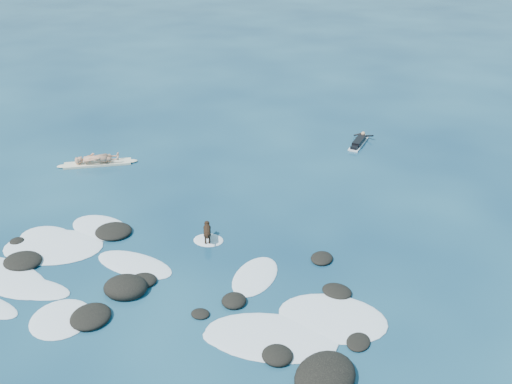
# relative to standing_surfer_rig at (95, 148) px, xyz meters

# --- Properties ---
(ground) EXTENTS (160.00, 160.00, 0.00)m
(ground) POSITION_rel_standing_surfer_rig_xyz_m (6.41, -6.65, -0.82)
(ground) COLOR #0A2642
(ground) RESTS_ON ground
(reef_rocks) EXTENTS (12.99, 7.21, 0.60)m
(reef_rocks) POSITION_rel_standing_surfer_rig_xyz_m (7.54, -8.84, -0.70)
(reef_rocks) COLOR black
(reef_rocks) RESTS_ON ground
(breaking_foam) EXTENTS (14.32, 7.34, 0.12)m
(breaking_foam) POSITION_rel_standing_surfer_rig_xyz_m (5.60, -8.06, -0.81)
(breaking_foam) COLOR white
(breaking_foam) RESTS_ON ground
(standing_surfer_rig) EXTENTS (3.45, 1.80, 2.07)m
(standing_surfer_rig) POSITION_rel_standing_surfer_rig_xyz_m (0.00, 0.00, 0.00)
(standing_surfer_rig) COLOR #F2E3C1
(standing_surfer_rig) RESTS_ON ground
(paddling_surfer_rig) EXTENTS (1.13, 2.36, 0.41)m
(paddling_surfer_rig) POSITION_rel_standing_surfer_rig_xyz_m (11.55, 5.26, -0.68)
(paddling_surfer_rig) COLOR white
(paddling_surfer_rig) RESTS_ON ground
(dog) EXTENTS (0.48, 1.02, 0.67)m
(dog) POSITION_rel_standing_surfer_rig_xyz_m (6.94, -5.10, -0.37)
(dog) COLOR black
(dog) RESTS_ON ground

